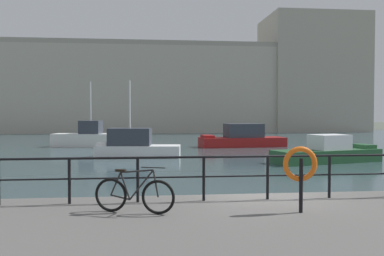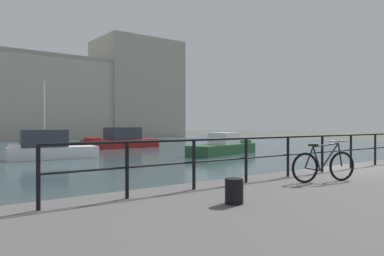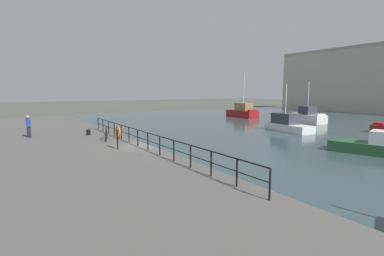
# 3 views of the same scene
# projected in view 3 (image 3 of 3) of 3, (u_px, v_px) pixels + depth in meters

# --- Properties ---
(ground_plane) EXTENTS (240.00, 240.00, 0.00)m
(ground_plane) POSITION_uv_depth(u_px,v_px,m) (149.00, 159.00, 18.79)
(ground_plane) COLOR #4C5147
(water_basin) EXTENTS (80.00, 60.00, 0.01)m
(water_basin) POSITION_uv_depth(u_px,v_px,m) (374.00, 127.00, 35.12)
(water_basin) COLOR #33474C
(water_basin) RESTS_ON ground_plane
(quay_promenade) EXTENTS (56.00, 13.00, 0.93)m
(quay_promenade) POSITION_uv_depth(u_px,v_px,m) (38.00, 166.00, 15.22)
(quay_promenade) COLOR #565451
(quay_promenade) RESTS_ON ground_plane
(moored_small_launch) EXTENTS (6.19, 2.91, 5.79)m
(moored_small_launch) POSITION_uv_depth(u_px,v_px,m) (306.00, 117.00, 40.52)
(moored_small_launch) COLOR white
(moored_small_launch) RESTS_ON water_basin
(moored_blue_motorboat) EXTENTS (5.87, 2.61, 5.24)m
(moored_blue_motorboat) POSITION_uv_depth(u_px,v_px,m) (287.00, 124.00, 31.79)
(moored_blue_motorboat) COLOR white
(moored_blue_motorboat) RESTS_ON water_basin
(moored_green_narrowboat) EXTENTS (5.71, 2.39, 7.50)m
(moored_green_narrowboat) POSITION_uv_depth(u_px,v_px,m) (243.00, 112.00, 48.62)
(moored_green_narrowboat) COLOR maroon
(moored_green_narrowboat) RESTS_ON water_basin
(quay_railing) EXTENTS (20.46, 0.07, 1.08)m
(quay_railing) POSITION_uv_depth(u_px,v_px,m) (143.00, 136.00, 17.58)
(quay_railing) COLOR black
(quay_railing) RESTS_ON quay_promenade
(parked_bicycle) EXTENTS (1.69, 0.64, 0.98)m
(parked_bicycle) POSITION_uv_depth(u_px,v_px,m) (106.00, 135.00, 20.35)
(parked_bicycle) COLOR black
(parked_bicycle) RESTS_ON quay_promenade
(mooring_bollard) EXTENTS (0.32, 0.32, 0.44)m
(mooring_bollard) POSITION_uv_depth(u_px,v_px,m) (88.00, 132.00, 22.94)
(mooring_bollard) COLOR black
(mooring_bollard) RESTS_ON quay_promenade
(life_ring_stand) EXTENTS (0.75, 0.16, 1.40)m
(life_ring_stand) POSITION_uv_depth(u_px,v_px,m) (118.00, 133.00, 17.21)
(life_ring_stand) COLOR black
(life_ring_stand) RESTS_ON quay_promenade
(standing_person) EXTENTS (0.45, 0.30, 1.69)m
(standing_person) POSITION_uv_depth(u_px,v_px,m) (28.00, 126.00, 21.64)
(standing_person) COLOR black
(standing_person) RESTS_ON quay_promenade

